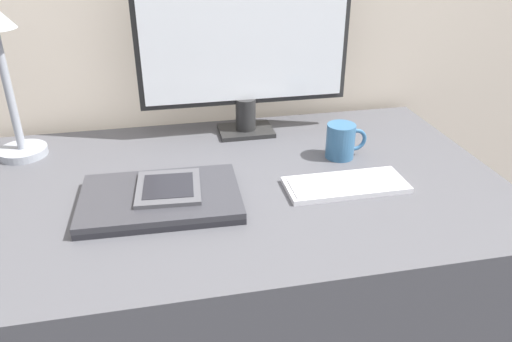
# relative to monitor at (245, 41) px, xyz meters

# --- Properties ---
(desk) EXTENTS (1.23, 0.76, 0.73)m
(desk) POSITION_rel_monitor_xyz_m (-0.07, -0.28, -0.62)
(desk) COLOR #4C4C51
(desk) RESTS_ON ground_plane
(monitor) EXTENTS (0.56, 0.11, 0.47)m
(monitor) POSITION_rel_monitor_xyz_m (0.00, 0.00, 0.00)
(monitor) COLOR #262626
(monitor) RESTS_ON desk
(keyboard) EXTENTS (0.27, 0.11, 0.01)m
(keyboard) POSITION_rel_monitor_xyz_m (0.16, -0.36, -0.25)
(keyboard) COLOR silver
(keyboard) RESTS_ON desk
(laptop) EXTENTS (0.34, 0.23, 0.03)m
(laptop) POSITION_rel_monitor_xyz_m (-0.25, -0.35, -0.24)
(laptop) COLOR #232328
(laptop) RESTS_ON desk
(ereader) EXTENTS (0.14, 0.16, 0.01)m
(ereader) POSITION_rel_monitor_xyz_m (-0.23, -0.33, -0.23)
(ereader) COLOR #4C4C51
(ereader) RESTS_ON laptop
(desk_lamp) EXTENTS (0.12, 0.12, 0.38)m
(desk_lamp) POSITION_rel_monitor_xyz_m (-0.58, -0.03, -0.02)
(desk_lamp) COLOR #999EA8
(desk_lamp) RESTS_ON desk
(coffee_mug) EXTENTS (0.11, 0.07, 0.09)m
(coffee_mug) POSITION_rel_monitor_xyz_m (0.21, -0.21, -0.21)
(coffee_mug) COLOR #336089
(coffee_mug) RESTS_ON desk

